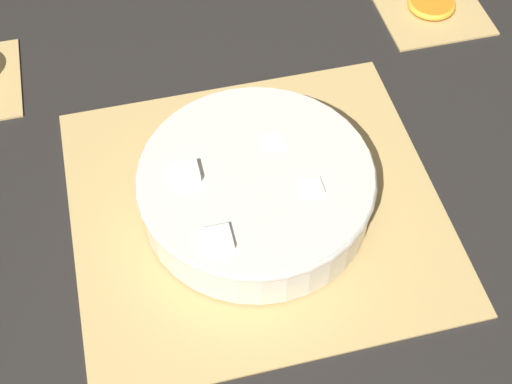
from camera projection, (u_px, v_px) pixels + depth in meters
The scene contains 5 objects.
ground_plane at pixel (256, 208), 0.84m from camera, with size 6.00×6.00×0.00m, color black.
bamboo_mat_center at pixel (256, 206), 0.84m from camera, with size 0.43×0.40×0.01m.
coaster_mat_near_left at pixel (430, 8), 1.05m from camera, with size 0.15×0.15×0.01m.
fruit_salad_bowl at pixel (256, 187), 0.80m from camera, with size 0.27×0.27×0.07m.
orange_slice_whole at pixel (432, 4), 1.04m from camera, with size 0.07×0.07×0.01m.
Camera 1 is at (0.11, 0.47, 0.68)m, focal length 50.00 mm.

